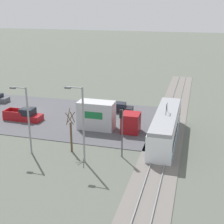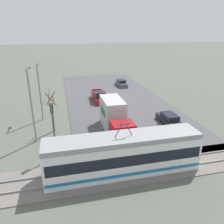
# 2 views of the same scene
# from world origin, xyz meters

# --- Properties ---
(ground_plane) EXTENTS (320.00, 320.00, 0.00)m
(ground_plane) POSITION_xyz_m (0.00, 0.00, 0.00)
(ground_plane) COLOR #565B51
(road_surface) EXTENTS (16.82, 42.01, 0.08)m
(road_surface) POSITION_xyz_m (0.00, 0.00, 0.04)
(road_surface) COLOR #4C4C51
(road_surface) RESTS_ON ground
(rail_bed) EXTENTS (65.17, 4.40, 0.22)m
(rail_bed) POSITION_xyz_m (0.00, 21.91, 0.05)
(rail_bed) COLOR slate
(rail_bed) RESTS_ON ground
(light_rail_tram) EXTENTS (13.45, 2.81, 4.60)m
(light_rail_tram) POSITION_xyz_m (4.44, 21.91, 1.76)
(light_rail_tram) COLOR white
(light_rail_tram) RESTS_ON ground
(box_truck) EXTENTS (2.42, 8.28, 3.77)m
(box_truck) POSITION_xyz_m (3.16, 13.70, 1.82)
(box_truck) COLOR maroon
(box_truck) RESTS_ON ground
(pickup_truck) EXTENTS (1.96, 5.62, 1.82)m
(pickup_truck) POSITION_xyz_m (2.84, 1.37, 0.77)
(pickup_truck) COLOR maroon
(pickup_truck) RESTS_ON ground
(sedan_car_1) EXTENTS (1.83, 4.79, 1.45)m
(sedan_car_1) POSITION_xyz_m (-4.41, 13.52, 0.68)
(sedan_car_1) COLOR black
(sedan_car_1) RESTS_ON ground
(traffic_light_pole) EXTENTS (0.28, 0.47, 5.50)m
(traffic_light_pole) POSITION_xyz_m (10.24, 17.75, 3.55)
(traffic_light_pole) COLOR #47474C
(traffic_light_pole) RESTS_ON ground
(street_tree) EXTENTS (1.20, 0.99, 5.08)m
(street_tree) POSITION_xyz_m (10.51, 11.98, 2.31)
(street_tree) COLOR brown
(street_tree) RESTS_ON ground
(street_lamp_near_crossing) EXTENTS (0.36, 1.95, 8.28)m
(street_lamp_near_crossing) POSITION_xyz_m (12.44, 14.05, 4.77)
(street_lamp_near_crossing) COLOR gray
(street_lamp_near_crossing) RESTS_ON ground
(street_lamp_mid_block) EXTENTS (0.36, 1.95, 7.72)m
(street_lamp_mid_block) POSITION_xyz_m (12.05, 7.49, 4.48)
(street_lamp_mid_block) COLOR gray
(street_lamp_mid_block) RESTS_ON ground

